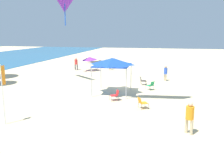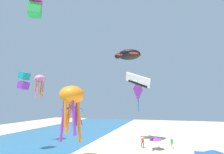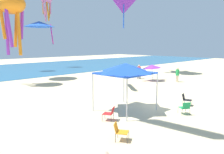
{
  "view_description": "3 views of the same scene",
  "coord_description": "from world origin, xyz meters",
  "px_view_note": "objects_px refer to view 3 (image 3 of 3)",
  "views": [
    {
      "loc": [
        -21.54,
        -3.48,
        5.18
      ],
      "look_at": [
        -2.29,
        0.97,
        1.43
      ],
      "focal_mm": 37.27,
      "sensor_mm": 36.0,
      "label": 1
    },
    {
      "loc": [
        -21.18,
        5.13,
        7.35
      ],
      "look_at": [
        0.58,
        11.62,
        10.81
      ],
      "focal_mm": 27.82,
      "sensor_mm": 36.0,
      "label": 2
    },
    {
      "loc": [
        -13.01,
        -8.57,
        4.29
      ],
      "look_at": [
        -1.45,
        3.01,
        1.91
      ],
      "focal_mm": 36.01,
      "sensor_mm": 36.0,
      "label": 3
    }
  ],
  "objects_px": {
    "folding_chair_facing_ocean": "(186,99)",
    "person_watching_sky": "(139,71)",
    "kite_delta_blue": "(39,24)",
    "person_beachcomber": "(177,73)",
    "beach_umbrella": "(152,66)",
    "kite_octopus_pink": "(46,0)",
    "folding_chair_right_of_tent": "(120,130)",
    "kite_octopus_orange": "(11,7)",
    "folding_chair_left_of_tent": "(110,112)",
    "folding_chair_near_cooler": "(185,107)",
    "canopy_tent": "(125,69)"
  },
  "relations": [
    {
      "from": "kite_octopus_orange",
      "to": "beach_umbrella",
      "type": "bearing_deg",
      "value": 159.02
    },
    {
      "from": "folding_chair_facing_ocean",
      "to": "person_watching_sky",
      "type": "xyz_separation_m",
      "value": [
        7.56,
        10.16,
        0.57
      ]
    },
    {
      "from": "person_beachcomber",
      "to": "kite_octopus_orange",
      "type": "bearing_deg",
      "value": 95.99
    },
    {
      "from": "folding_chair_facing_ocean",
      "to": "person_beachcomber",
      "type": "xyz_separation_m",
      "value": [
        8.75,
        5.51,
        0.51
      ]
    },
    {
      "from": "folding_chair_right_of_tent",
      "to": "person_beachcomber",
      "type": "height_order",
      "value": "person_beachcomber"
    },
    {
      "from": "person_beachcomber",
      "to": "kite_delta_blue",
      "type": "height_order",
      "value": "kite_delta_blue"
    },
    {
      "from": "folding_chair_facing_ocean",
      "to": "kite_delta_blue",
      "type": "xyz_separation_m",
      "value": [
        -1.33,
        18.47,
        6.25
      ]
    },
    {
      "from": "canopy_tent",
      "to": "folding_chair_left_of_tent",
      "type": "relative_size",
      "value": 3.88
    },
    {
      "from": "kite_delta_blue",
      "to": "kite_octopus_pink",
      "type": "bearing_deg",
      "value": -105.92
    },
    {
      "from": "canopy_tent",
      "to": "kite_octopus_orange",
      "type": "height_order",
      "value": "kite_octopus_orange"
    },
    {
      "from": "folding_chair_right_of_tent",
      "to": "folding_chair_near_cooler",
      "type": "bearing_deg",
      "value": -34.63
    },
    {
      "from": "folding_chair_right_of_tent",
      "to": "person_watching_sky",
      "type": "relative_size",
      "value": 0.46
    },
    {
      "from": "kite_delta_blue",
      "to": "folding_chair_facing_ocean",
      "type": "bearing_deg",
      "value": 111.2
    },
    {
      "from": "kite_delta_blue",
      "to": "kite_octopus_orange",
      "type": "distance_m",
      "value": 4.71
    },
    {
      "from": "folding_chair_left_of_tent",
      "to": "person_watching_sky",
      "type": "height_order",
      "value": "person_watching_sky"
    },
    {
      "from": "folding_chair_facing_ocean",
      "to": "kite_delta_blue",
      "type": "distance_m",
      "value": 19.55
    },
    {
      "from": "person_watching_sky",
      "to": "kite_octopus_orange",
      "type": "xyz_separation_m",
      "value": [
        -12.91,
        6.2,
        6.95
      ]
    },
    {
      "from": "folding_chair_right_of_tent",
      "to": "person_beachcomber",
      "type": "relative_size",
      "value": 0.49
    },
    {
      "from": "canopy_tent",
      "to": "kite_delta_blue",
      "type": "height_order",
      "value": "kite_delta_blue"
    },
    {
      "from": "person_watching_sky",
      "to": "kite_delta_blue",
      "type": "distance_m",
      "value": 13.43
    },
    {
      "from": "kite_delta_blue",
      "to": "person_beachcomber",
      "type": "bearing_deg",
      "value": 144.96
    },
    {
      "from": "person_beachcomber",
      "to": "folding_chair_near_cooler",
      "type": "bearing_deg",
      "value": 164.63
    },
    {
      "from": "person_beachcomber",
      "to": "beach_umbrella",
      "type": "bearing_deg",
      "value": 73.24
    },
    {
      "from": "person_beachcomber",
      "to": "person_watching_sky",
      "type": "xyz_separation_m",
      "value": [
        -1.19,
        4.65,
        0.06
      ]
    },
    {
      "from": "person_beachcomber",
      "to": "folding_chair_facing_ocean",
      "type": "bearing_deg",
      "value": 165.79
    },
    {
      "from": "person_beachcomber",
      "to": "kite_delta_blue",
      "type": "xyz_separation_m",
      "value": [
        -10.08,
        12.96,
        5.74
      ]
    },
    {
      "from": "kite_octopus_pink",
      "to": "kite_delta_blue",
      "type": "bearing_deg",
      "value": -76.91
    },
    {
      "from": "folding_chair_left_of_tent",
      "to": "folding_chair_near_cooler",
      "type": "xyz_separation_m",
      "value": [
        4.05,
        -2.48,
        0.0
      ]
    },
    {
      "from": "folding_chair_near_cooler",
      "to": "beach_umbrella",
      "type": "bearing_deg",
      "value": -101.39
    },
    {
      "from": "beach_umbrella",
      "to": "kite_octopus_pink",
      "type": "relative_size",
      "value": 0.45
    },
    {
      "from": "folding_chair_right_of_tent",
      "to": "kite_delta_blue",
      "type": "xyz_separation_m",
      "value": [
        6.29,
        19.19,
        6.25
      ]
    },
    {
      "from": "kite_octopus_orange",
      "to": "kite_octopus_pink",
      "type": "bearing_deg",
      "value": -117.64
    },
    {
      "from": "folding_chair_facing_ocean",
      "to": "folding_chair_left_of_tent",
      "type": "bearing_deg",
      "value": 150.59
    },
    {
      "from": "folding_chair_right_of_tent",
      "to": "kite_octopus_orange",
      "type": "distance_m",
      "value": 18.8
    },
    {
      "from": "folding_chair_facing_ocean",
      "to": "person_beachcomber",
      "type": "relative_size",
      "value": 0.49
    },
    {
      "from": "beach_umbrella",
      "to": "folding_chair_left_of_tent",
      "type": "height_order",
      "value": "beach_umbrella"
    },
    {
      "from": "beach_umbrella",
      "to": "folding_chair_left_of_tent",
      "type": "distance_m",
      "value": 14.93
    },
    {
      "from": "kite_octopus_orange",
      "to": "folding_chair_facing_ocean",
      "type": "bearing_deg",
      "value": 120.42
    },
    {
      "from": "folding_chair_facing_ocean",
      "to": "kite_delta_blue",
      "type": "height_order",
      "value": "kite_delta_blue"
    },
    {
      "from": "person_watching_sky",
      "to": "beach_umbrella",
      "type": "bearing_deg",
      "value": 173.45
    },
    {
      "from": "folding_chair_right_of_tent",
      "to": "beach_umbrella",
      "type": "bearing_deg",
      "value": -1.59
    },
    {
      "from": "folding_chair_near_cooler",
      "to": "kite_octopus_orange",
      "type": "xyz_separation_m",
      "value": [
        -3.33,
        17.33,
        7.51
      ]
    },
    {
      "from": "folding_chair_facing_ocean",
      "to": "person_watching_sky",
      "type": "relative_size",
      "value": 0.46
    },
    {
      "from": "person_watching_sky",
      "to": "kite_delta_blue",
      "type": "height_order",
      "value": "kite_delta_blue"
    },
    {
      "from": "canopy_tent",
      "to": "beach_umbrella",
      "type": "relative_size",
      "value": 1.52
    },
    {
      "from": "beach_umbrella",
      "to": "folding_chair_facing_ocean",
      "type": "distance_m",
      "value": 10.94
    },
    {
      "from": "folding_chair_right_of_tent",
      "to": "folding_chair_facing_ocean",
      "type": "bearing_deg",
      "value": -26.68
    },
    {
      "from": "kite_delta_blue",
      "to": "kite_octopus_orange",
      "type": "xyz_separation_m",
      "value": [
        -4.02,
        -2.11,
        1.26
      ]
    },
    {
      "from": "folding_chair_left_of_tent",
      "to": "person_watching_sky",
      "type": "bearing_deg",
      "value": -177.59
    },
    {
      "from": "kite_octopus_pink",
      "to": "beach_umbrella",
      "type": "bearing_deg",
      "value": -41.68
    }
  ]
}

